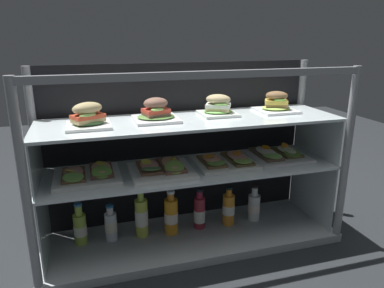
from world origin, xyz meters
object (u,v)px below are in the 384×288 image
(open_sandwich_tray_far_left, at_px, (225,161))
(juice_bottle_back_center, at_px, (254,206))
(plated_roll_sandwich_far_right, at_px, (88,117))
(juice_bottle_back_right, at_px, (80,228))
(open_sandwich_tray_mid_left, at_px, (88,174))
(juice_bottle_front_middle, at_px, (171,215))
(juice_bottle_near_post, at_px, (229,209))
(juice_bottle_back_left, at_px, (142,217))
(plated_roll_sandwich_near_left_corner, at_px, (156,112))
(plated_roll_sandwich_mid_right, at_px, (276,104))
(plated_roll_sandwich_right_of_center, at_px, (218,107))
(open_sandwich_tray_left_of_center, at_px, (277,154))
(open_sandwich_tray_near_left_corner, at_px, (162,168))
(juice_bottle_front_right_end, at_px, (199,212))
(juice_bottle_tucked_behind, at_px, (111,225))

(open_sandwich_tray_far_left, xyz_separation_m, juice_bottle_back_center, (0.20, 0.06, -0.31))
(plated_roll_sandwich_far_right, distance_m, juice_bottle_back_center, 1.02)
(juice_bottle_back_right, bearing_deg, plated_roll_sandwich_far_right, -48.67)
(open_sandwich_tray_mid_left, height_order, juice_bottle_front_middle, open_sandwich_tray_mid_left)
(juice_bottle_near_post, bearing_deg, juice_bottle_back_left, 178.21)
(plated_roll_sandwich_near_left_corner, distance_m, plated_roll_sandwich_mid_right, 0.63)
(plated_roll_sandwich_right_of_center, height_order, plated_roll_sandwich_mid_right, plated_roll_sandwich_mid_right)
(plated_roll_sandwich_right_of_center, xyz_separation_m, plated_roll_sandwich_mid_right, (0.32, -0.01, -0.00))
(open_sandwich_tray_left_of_center, bearing_deg, plated_roll_sandwich_near_left_corner, 179.90)
(open_sandwich_tray_far_left, distance_m, juice_bottle_near_post, 0.30)
(plated_roll_sandwich_mid_right, bearing_deg, juice_bottle_back_center, 175.72)
(juice_bottle_near_post, bearing_deg, plated_roll_sandwich_near_left_corner, -176.87)
(plated_roll_sandwich_near_left_corner, distance_m, plated_roll_sandwich_right_of_center, 0.32)
(juice_bottle_back_left, bearing_deg, plated_roll_sandwich_far_right, -161.08)
(plated_roll_sandwich_near_left_corner, distance_m, juice_bottle_front_middle, 0.55)
(juice_bottle_back_left, distance_m, juice_bottle_back_center, 0.62)
(open_sandwich_tray_near_left_corner, xyz_separation_m, juice_bottle_front_right_end, (0.21, 0.07, -0.30))
(plated_roll_sandwich_far_right, bearing_deg, open_sandwich_tray_far_left, 1.16)
(plated_roll_sandwich_near_left_corner, xyz_separation_m, juice_bottle_back_center, (0.54, 0.03, -0.57))
(juice_bottle_back_right, bearing_deg, juice_bottle_front_right_end, -1.81)
(plated_roll_sandwich_near_left_corner, height_order, open_sandwich_tray_near_left_corner, plated_roll_sandwich_near_left_corner)
(juice_bottle_front_middle, distance_m, juice_bottle_back_center, 0.47)
(open_sandwich_tray_mid_left, xyz_separation_m, juice_bottle_tucked_behind, (0.09, 0.06, -0.30))
(open_sandwich_tray_mid_left, xyz_separation_m, juice_bottle_front_middle, (0.39, 0.04, -0.29))
(plated_roll_sandwich_mid_right, xyz_separation_m, juice_bottle_back_right, (-1.02, 0.03, -0.56))
(open_sandwich_tray_left_of_center, bearing_deg, plated_roll_sandwich_mid_right, 114.23)
(juice_bottle_tucked_behind, height_order, juice_bottle_back_center, juice_bottle_back_center)
(plated_roll_sandwich_right_of_center, bearing_deg, juice_bottle_near_post, -7.12)
(plated_roll_sandwich_far_right, xyz_separation_m, plated_roll_sandwich_mid_right, (0.94, 0.06, -0.00))
(plated_roll_sandwich_right_of_center, height_order, juice_bottle_near_post, plated_roll_sandwich_right_of_center)
(plated_roll_sandwich_right_of_center, bearing_deg, open_sandwich_tray_near_left_corner, -166.99)
(plated_roll_sandwich_mid_right, distance_m, juice_bottle_tucked_behind, 1.04)
(open_sandwich_tray_left_of_center, bearing_deg, juice_bottle_tucked_behind, 177.16)
(open_sandwich_tray_mid_left, height_order, juice_bottle_near_post, open_sandwich_tray_mid_left)
(juice_bottle_back_right, distance_m, juice_bottle_front_middle, 0.45)
(open_sandwich_tray_near_left_corner, bearing_deg, plated_roll_sandwich_near_left_corner, 106.03)
(open_sandwich_tray_far_left, bearing_deg, juice_bottle_front_right_end, 152.54)
(open_sandwich_tray_left_of_center, relative_size, juice_bottle_back_left, 1.13)
(plated_roll_sandwich_mid_right, distance_m, open_sandwich_tray_mid_left, 0.99)
(open_sandwich_tray_mid_left, xyz_separation_m, juice_bottle_back_left, (0.24, 0.05, -0.28))
(juice_bottle_back_right, distance_m, juice_bottle_front_right_end, 0.61)
(plated_roll_sandwich_near_left_corner, relative_size, open_sandwich_tray_near_left_corner, 0.69)
(plated_roll_sandwich_right_of_center, bearing_deg, juice_bottle_back_right, 178.23)
(plated_roll_sandwich_far_right, relative_size, juice_bottle_front_middle, 0.79)
(juice_bottle_back_left, xyz_separation_m, juice_bottle_front_middle, (0.15, -0.02, -0.01))
(open_sandwich_tray_near_left_corner, height_order, juice_bottle_tucked_behind, open_sandwich_tray_near_left_corner)
(open_sandwich_tray_mid_left, xyz_separation_m, juice_bottle_front_right_end, (0.55, 0.05, -0.30))
(plated_roll_sandwich_far_right, relative_size, open_sandwich_tray_far_left, 0.64)
(juice_bottle_back_right, height_order, juice_bottle_front_right_end, juice_bottle_front_right_end)
(plated_roll_sandwich_right_of_center, height_order, juice_bottle_front_middle, plated_roll_sandwich_right_of_center)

